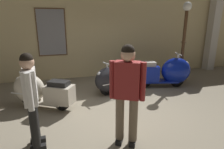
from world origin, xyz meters
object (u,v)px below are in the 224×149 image
object	(u,v)px
scooter_0	(38,91)
visitor_0	(31,95)
lamppost	(184,39)
scooter_2	(167,72)
visitor_1	(127,90)
scooter_1	(115,79)

from	to	relation	value
scooter_0	visitor_0	world-z (taller)	visitor_0
lamppost	visitor_0	bearing A→B (deg)	-151.57
scooter_2	lamppost	world-z (taller)	lamppost
scooter_0	visitor_1	size ratio (longest dim) A/B	0.91
visitor_1	scooter_1	bearing A→B (deg)	16.59
visitor_0	visitor_1	distance (m)	1.58
lamppost	scooter_1	bearing A→B (deg)	-170.39
scooter_0	visitor_0	size ratio (longest dim) A/B	0.97
scooter_2	lamppost	size ratio (longest dim) A/B	0.70
visitor_1	scooter_0	bearing A→B (deg)	67.99
visitor_0	scooter_1	bearing A→B (deg)	40.07
scooter_2	visitor_0	distance (m)	4.46
lamppost	scooter_2	bearing A→B (deg)	-156.38
scooter_0	scooter_2	distance (m)	3.99
visitor_0	lamppost	bearing A→B (deg)	23.19
scooter_1	visitor_1	bearing A→B (deg)	59.73
scooter_0	scooter_2	world-z (taller)	scooter_2
lamppost	scooter_0	bearing A→B (deg)	-169.62
scooter_0	scooter_1	xyz separation A→B (m)	(2.15, 0.43, -0.00)
lamppost	visitor_0	distance (m)	5.31
scooter_0	scooter_2	xyz separation A→B (m)	(3.96, 0.53, 0.06)
scooter_2	lamppost	xyz separation A→B (m)	(0.78, 0.34, 1.02)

